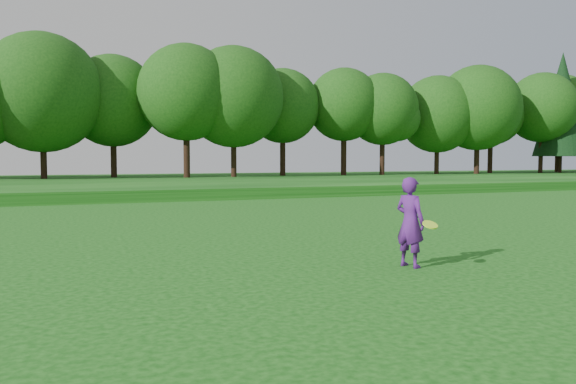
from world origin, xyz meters
name	(u,v)px	position (x,y,z in m)	size (l,w,h in m)	color
ground	(418,271)	(0.00, 0.00, 0.00)	(140.00, 140.00, 0.00)	#0F440D
berm	(152,183)	(0.00, 34.00, 0.30)	(130.00, 30.00, 0.60)	#0F440D
walking_path	(192,199)	(0.00, 20.00, 0.02)	(130.00, 1.60, 0.04)	gray
treeline	(143,85)	(0.00, 38.00, 8.10)	(104.00, 7.00, 15.00)	#14440F
woman	(410,222)	(0.06, 0.39, 0.90)	(0.61, 1.04, 1.80)	#541A77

